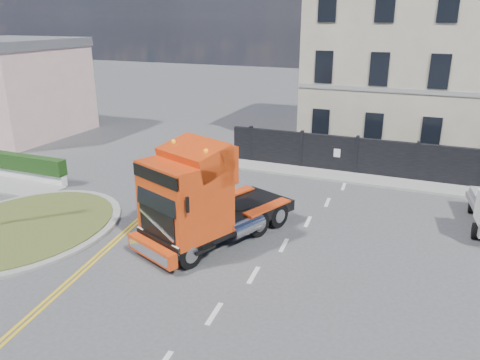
% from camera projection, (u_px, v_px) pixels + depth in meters
% --- Properties ---
extents(ground, '(120.00, 120.00, 0.00)m').
position_uv_depth(ground, '(216.00, 228.00, 18.72)').
color(ground, '#424244').
rests_on(ground, ground).
extents(traffic_island, '(6.80, 6.80, 0.17)m').
position_uv_depth(traffic_island, '(25.00, 227.00, 18.59)').
color(traffic_island, gray).
rests_on(traffic_island, ground).
extents(hedge_wall, '(8.00, 0.55, 1.35)m').
position_uv_depth(hedge_wall, '(3.00, 163.00, 24.45)').
color(hedge_wall, silver).
rests_on(hedge_wall, ground).
extents(seaside_bldg_pink, '(8.00, 8.00, 6.00)m').
position_uv_depth(seaside_bldg_pink, '(12.00, 92.00, 32.76)').
color(seaside_bldg_pink, beige).
rests_on(seaside_bldg_pink, ground).
extents(hoarding_fence, '(18.80, 0.25, 2.00)m').
position_uv_depth(hoarding_fence, '(407.00, 161.00, 23.88)').
color(hoarding_fence, black).
rests_on(hoarding_fence, ground).
extents(georgian_building, '(12.30, 10.30, 12.80)m').
position_uv_depth(georgian_building, '(415.00, 54.00, 29.04)').
color(georgian_building, beige).
rests_on(georgian_building, ground).
extents(pavement_far, '(20.00, 1.60, 0.12)m').
position_uv_depth(pavement_far, '(392.00, 183.00, 23.61)').
color(pavement_far, gray).
rests_on(pavement_far, ground).
extents(truck, '(4.63, 6.80, 3.83)m').
position_uv_depth(truck, '(199.00, 201.00, 16.85)').
color(truck, black).
rests_on(truck, ground).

